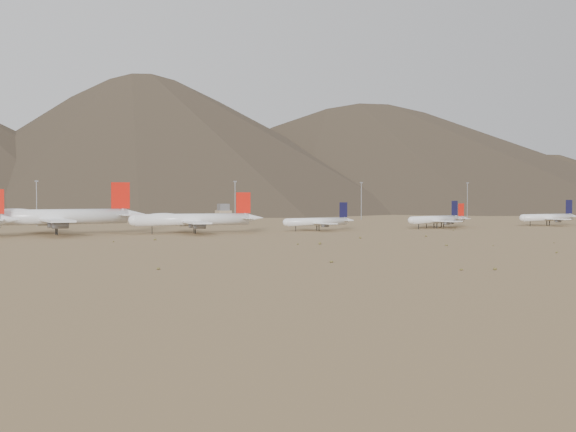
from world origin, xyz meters
name	(u,v)px	position (x,y,z in m)	size (l,w,h in m)	color
ground	(247,235)	(0.00, 0.00, 0.00)	(3000.00, 3000.00, 0.00)	#9B7650
mountain_ridge	(31,102)	(0.00, 900.00, 150.00)	(4400.00, 1000.00, 300.00)	#4B3E2D
widebody_centre	(54,217)	(-79.26, 37.78, 8.25)	(80.63, 61.98, 23.93)	white
widebody_east	(193,219)	(-18.51, 22.79, 6.62)	(64.65, 49.81, 19.20)	white
narrowbody_a	(319,222)	(46.63, 22.96, 4.56)	(42.44, 30.84, 14.06)	white
narrowbody_b	(436,219)	(114.57, 20.46, 4.69)	(42.61, 31.58, 14.46)	white
narrowbody_c	(443,220)	(125.65, 29.99, 4.17)	(38.58, 28.18, 12.84)	white
narrowbody_d	(549,217)	(190.95, 20.66, 4.74)	(44.27, 31.82, 14.60)	white
control_tower	(223,215)	(30.00, 120.00, 5.32)	(8.00, 8.00, 12.00)	tan
mast_west	(37,201)	(-76.32, 133.55, 14.20)	(2.00, 0.60, 25.70)	gray
mast_centre	(235,200)	(32.63, 106.46, 14.20)	(2.00, 0.60, 25.70)	gray
mast_east	(361,199)	(136.54, 141.93, 14.20)	(2.00, 0.60, 25.70)	gray
mast_far_east	(467,199)	(214.31, 128.93, 14.20)	(2.00, 0.60, 25.70)	gray
desert_scrub	(430,247)	(31.19, -98.66, 0.33)	(408.20, 170.04, 0.91)	olive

